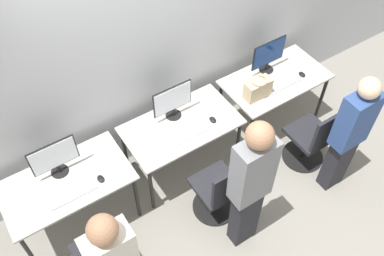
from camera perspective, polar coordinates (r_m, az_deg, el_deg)
The scene contains 19 objects.
ground_plane at distance 4.88m, azimuth 0.89°, elevation -7.76°, with size 20.00×20.00×0.00m, color gray.
wall_back at distance 4.28m, azimuth -5.00°, elevation 10.26°, with size 12.00×0.05×2.80m.
desk_left at distance 4.27m, azimuth -16.29°, elevation -7.42°, with size 1.21×0.68×0.74m.
monitor_left at distance 4.11m, azimuth -17.88°, elevation -3.80°, with size 0.45×0.17×0.41m.
keyboard_left at distance 4.10m, azimuth -15.67°, elevation -8.46°, with size 0.45×0.13×0.02m.
mouse_left at distance 4.12m, azimuth -12.08°, elevation -6.63°, with size 0.06×0.09×0.03m.
desk_center at distance 4.51m, azimuth -1.42°, elevation -0.20°, with size 1.21×0.68×0.74m.
monitor_center at distance 4.38m, azimuth -2.60°, elevation 3.64°, with size 0.45×0.17×0.41m.
keyboard_center at distance 4.36m, azimuth -0.35°, elevation -0.77°, with size 0.45×0.13×0.02m.
mouse_center at distance 4.48m, azimuth 2.78°, elevation 1.13°, with size 0.06×0.09×0.03m.
office_chair_center at distance 4.41m, azimuth 3.64°, elevation -8.54°, with size 0.48×0.48×0.90m.
person_center at distance 3.78m, azimuth 7.80°, elevation -7.44°, with size 0.36×0.23×1.75m.
desk_right at distance 5.08m, azimuth 10.97°, elevation 5.86°, with size 1.21×0.68×0.74m.
monitor_right at distance 4.98m, azimuth 10.16°, elevation 9.56°, with size 0.45×0.17×0.41m.
keyboard_right at distance 4.97m, azimuth 12.01°, elevation 5.78°, with size 0.45×0.13×0.02m.
mouse_right at distance 5.13m, azimuth 14.46°, elevation 6.96°, with size 0.06×0.09×0.03m.
office_chair_right at distance 4.97m, azimuth 15.67°, elevation -1.60°, with size 0.48×0.48×0.90m.
person_right at distance 4.50m, azimuth 20.29°, elevation -0.62°, with size 0.36×0.21×1.58m.
handbag at distance 4.71m, azimuth 8.76°, elevation 5.20°, with size 0.30×0.18×0.25m.
Camera 1 is at (-1.49, -2.15, 4.12)m, focal length 40.00 mm.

